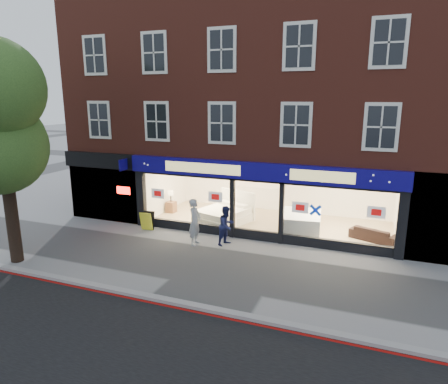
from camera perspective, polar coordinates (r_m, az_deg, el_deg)
The scene contains 12 objects.
ground at distance 14.20m, azimuth 0.96°, elevation -10.81°, with size 120.00×120.00×0.00m, color gray.
kerb_line at distance 11.66m, azimuth -4.54°, elevation -16.62°, with size 60.00×0.10×0.01m, color #8C0A07.
kerb_stone at distance 11.79m, azimuth -4.11°, elevation -15.95°, with size 60.00×0.25×0.12m, color gray.
showroom_floor at distance 18.88m, azimuth 6.49°, elevation -4.47°, with size 11.00×4.50×0.10m, color tan.
building at distance 19.62m, azimuth 8.28°, elevation 15.78°, with size 19.00×8.26×10.30m.
display_bed at distance 18.66m, azimuth 0.06°, elevation -3.23°, with size 2.57×2.84×1.34m.
bedside_table at distance 20.45m, azimuth -7.56°, elevation -2.13°, with size 0.45×0.45×0.55m, color brown.
mattress_stack at distance 17.68m, azimuth 10.90°, elevation -4.31°, with size 1.89×2.27×0.83m.
sofa at distance 17.50m, azimuth 20.63°, elevation -5.62°, with size 1.88×0.73×0.55m, color black.
a_board at distance 18.21m, azimuth -10.90°, elevation -4.07°, with size 0.55×0.36×0.85m, color yellow.
pedestrian_grey at distance 16.06m, azimuth -4.18°, elevation -4.28°, with size 0.69×0.45×1.90m, color #AEB1B6.
pedestrian_blue at distance 16.04m, azimuth 0.36°, elevation -4.81°, with size 0.78×0.61×1.61m, color #1C204E.
Camera 1 is at (4.45, -12.15, 5.85)m, focal length 32.00 mm.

